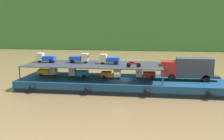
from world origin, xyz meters
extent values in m
plane|color=brown|center=(0.00, 0.00, 0.00)|extent=(400.00, 400.00, 0.00)
cube|color=#387533|center=(0.00, 67.37, 16.97)|extent=(116.11, 27.86, 33.93)
cube|color=navy|center=(0.00, 0.00, 0.75)|extent=(28.36, 8.24, 1.50)
cube|color=black|center=(0.00, -4.14, 0.35)|extent=(27.79, 0.06, 0.50)
sphere|color=black|center=(-11.34, -4.34, 0.85)|extent=(0.73, 0.73, 0.73)
sphere|color=black|center=(-3.78, -4.34, 0.85)|extent=(0.73, 0.73, 0.73)
sphere|color=black|center=(3.78, -4.34, 0.85)|extent=(0.73, 0.73, 0.73)
sphere|color=black|center=(11.34, -4.34, 0.85)|extent=(0.73, 0.73, 0.73)
cube|color=maroon|center=(6.58, 0.15, 3.10)|extent=(2.01, 2.20, 2.00)
cube|color=#192833|center=(5.55, 0.14, 3.45)|extent=(0.07, 1.84, 0.60)
cube|color=#33383D|center=(9.98, 0.16, 3.35)|extent=(4.81, 2.33, 2.50)
cube|color=black|center=(9.98, 0.16, 2.05)|extent=(6.81, 1.42, 0.20)
cylinder|color=black|center=(6.97, 1.16, 2.00)|extent=(1.00, 0.29, 1.00)
cylinder|color=black|center=(6.99, -0.86, 2.00)|extent=(1.00, 0.29, 1.00)
cylinder|color=black|center=(11.41, 1.18, 2.00)|extent=(1.00, 0.29, 1.00)
cylinder|color=black|center=(11.43, -0.84, 2.00)|extent=(1.00, 0.29, 1.00)
cylinder|color=#2D333D|center=(5.70, 3.64, 2.50)|extent=(0.16, 0.16, 2.00)
cylinder|color=#2D333D|center=(5.70, -3.64, 2.50)|extent=(0.16, 0.16, 2.00)
cylinder|color=#2D333D|center=(-13.30, 3.64, 2.50)|extent=(0.16, 0.16, 2.00)
cylinder|color=#2D333D|center=(-13.30, -3.64, 2.50)|extent=(0.16, 0.16, 2.00)
cube|color=#2D333D|center=(-3.80, 0.00, 3.45)|extent=(19.16, 7.44, 0.10)
cube|color=gold|center=(-11.43, 0.51, 2.13)|extent=(1.73, 1.24, 0.70)
cube|color=#C6B793|center=(-10.03, 0.48, 2.33)|extent=(0.92, 1.02, 1.10)
cube|color=#19232D|center=(-9.56, 0.47, 2.44)|extent=(0.06, 0.85, 0.38)
cylinder|color=black|center=(-9.88, 0.47, 1.78)|extent=(0.56, 0.15, 0.56)
cylinder|color=black|center=(-11.84, -0.01, 1.78)|extent=(0.56, 0.15, 0.56)
cylinder|color=black|center=(-11.82, 1.05, 1.78)|extent=(0.56, 0.15, 0.56)
cube|color=teal|center=(-5.61, 0.13, 2.13)|extent=(1.74, 1.26, 0.70)
cube|color=beige|center=(-7.01, 0.08, 2.33)|extent=(0.93, 1.03, 1.10)
cube|color=#19232D|center=(-7.48, 0.06, 2.44)|extent=(0.07, 0.85, 0.38)
cylinder|color=black|center=(-7.16, 0.07, 1.78)|extent=(0.56, 0.16, 0.56)
cylinder|color=black|center=(-5.23, 0.67, 1.78)|extent=(0.56, 0.16, 0.56)
cylinder|color=black|center=(-5.19, -0.39, 1.78)|extent=(0.56, 0.16, 0.56)
cube|color=orange|center=(-1.87, -0.19, 2.13)|extent=(1.71, 1.21, 0.70)
cube|color=beige|center=(-0.47, -0.18, 2.33)|extent=(0.90, 1.00, 1.10)
cube|color=#19232D|center=(0.00, -0.18, 2.44)|extent=(0.04, 0.85, 0.38)
cylinder|color=black|center=(-0.32, -0.18, 1.78)|extent=(0.56, 0.14, 0.56)
cylinder|color=black|center=(-2.26, -0.72, 1.78)|extent=(0.56, 0.14, 0.56)
cylinder|color=black|center=(-2.27, 0.34, 1.78)|extent=(0.56, 0.14, 0.56)
cube|color=red|center=(3.96, 0.50, 2.13)|extent=(1.75, 1.28, 0.70)
cube|color=beige|center=(2.57, 0.43, 2.33)|extent=(0.95, 1.04, 1.10)
cube|color=#19232D|center=(2.10, 0.41, 2.44)|extent=(0.08, 0.85, 0.38)
cylinder|color=black|center=(2.42, 0.43, 1.78)|extent=(0.57, 0.17, 0.56)
cylinder|color=black|center=(4.34, 1.05, 1.78)|extent=(0.57, 0.17, 0.56)
cylinder|color=black|center=(4.39, -0.01, 1.78)|extent=(0.57, 0.17, 0.56)
cube|color=#1E47B7|center=(-10.62, 0.58, 4.13)|extent=(1.72, 1.22, 0.70)
cube|color=beige|center=(-12.02, 0.60, 4.33)|extent=(0.91, 1.01, 1.10)
cube|color=#19232D|center=(-12.49, 0.60, 4.44)|extent=(0.05, 0.85, 0.38)
cylinder|color=black|center=(-12.17, 0.60, 3.78)|extent=(0.56, 0.15, 0.56)
cylinder|color=black|center=(-10.21, 1.10, 3.78)|extent=(0.56, 0.15, 0.56)
cylinder|color=black|center=(-10.22, 0.04, 3.78)|extent=(0.56, 0.15, 0.56)
cube|color=#1E47B7|center=(-6.74, 0.75, 4.13)|extent=(1.77, 1.29, 0.70)
cube|color=#C6B793|center=(-5.34, 0.83, 4.33)|extent=(0.96, 1.05, 1.10)
cube|color=#19232D|center=(-4.87, 0.86, 4.44)|extent=(0.09, 0.85, 0.38)
cylinder|color=black|center=(-5.19, 0.84, 3.78)|extent=(0.57, 0.17, 0.56)
cylinder|color=black|center=(-7.11, 0.20, 3.78)|extent=(0.57, 0.17, 0.56)
cylinder|color=black|center=(-7.17, 1.26, 3.78)|extent=(0.57, 0.17, 0.56)
cube|color=#1E47B7|center=(-1.10, 0.34, 4.13)|extent=(1.72, 1.23, 0.70)
cube|color=beige|center=(-2.50, 0.36, 4.33)|extent=(0.92, 1.02, 1.10)
cube|color=#19232D|center=(-2.97, 0.37, 4.44)|extent=(0.05, 0.85, 0.38)
cylinder|color=black|center=(-2.65, 0.37, 3.78)|extent=(0.56, 0.15, 0.56)
cylinder|color=black|center=(-0.69, 0.86, 3.78)|extent=(0.56, 0.15, 0.56)
cylinder|color=black|center=(-0.71, -0.20, 3.78)|extent=(0.56, 0.15, 0.56)
cylinder|color=black|center=(2.59, -2.19, 3.80)|extent=(0.61, 0.14, 0.60)
cylinder|color=black|center=(1.29, -2.27, 3.80)|extent=(0.61, 0.14, 0.60)
cube|color=#B21919|center=(1.94, -2.23, 4.02)|extent=(1.11, 0.27, 0.28)
cube|color=black|center=(1.69, -2.25, 4.20)|extent=(0.61, 0.24, 0.12)
cylinder|color=#B2B2B7|center=(2.49, -2.20, 4.35)|extent=(0.07, 0.55, 0.04)
camera|label=1|loc=(4.49, -38.88, 9.42)|focal=45.46mm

